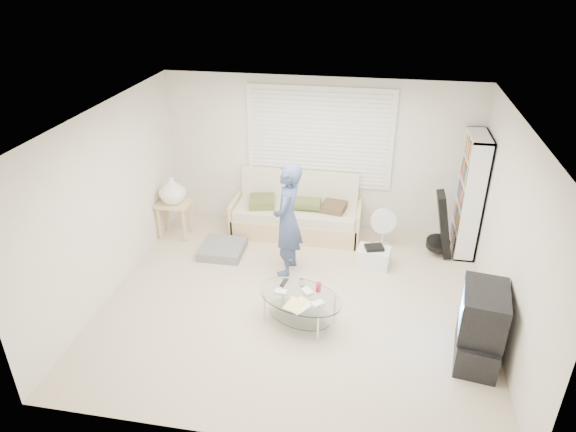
% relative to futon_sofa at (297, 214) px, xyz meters
% --- Properties ---
extents(ground, '(5.00, 5.00, 0.00)m').
position_rel_futon_sofa_xyz_m(ground, '(0.30, -1.87, -0.33)').
color(ground, '#C4B398').
rests_on(ground, ground).
extents(room_shell, '(5.02, 4.52, 2.51)m').
position_rel_futon_sofa_xyz_m(room_shell, '(0.30, -1.39, 1.30)').
color(room_shell, silver).
rests_on(room_shell, ground).
extents(window_blinds, '(2.32, 0.08, 1.62)m').
position_rel_futon_sofa_xyz_m(window_blinds, '(0.30, 0.33, 1.22)').
color(window_blinds, silver).
rests_on(window_blinds, ground).
extents(futon_sofa, '(2.08, 0.84, 1.02)m').
position_rel_futon_sofa_xyz_m(futon_sofa, '(0.00, 0.00, 0.00)').
color(futon_sofa, tan).
rests_on(futon_sofa, ground).
extents(grey_floor_pillow, '(0.65, 0.65, 0.15)m').
position_rel_futon_sofa_xyz_m(grey_floor_pillow, '(-1.01, -0.87, -0.26)').
color(grey_floor_pillow, slate).
rests_on(grey_floor_pillow, ground).
extents(side_table, '(0.53, 0.43, 1.05)m').
position_rel_futon_sofa_xyz_m(side_table, '(-1.92, -0.46, 0.44)').
color(side_table, tan).
rests_on(side_table, ground).
extents(bookshelf, '(0.30, 0.79, 1.87)m').
position_rel_futon_sofa_xyz_m(bookshelf, '(2.62, -0.08, 0.60)').
color(bookshelf, white).
rests_on(bookshelf, ground).
extents(guitar_case, '(0.38, 0.38, 1.01)m').
position_rel_futon_sofa_xyz_m(guitar_case, '(2.28, -0.32, 0.12)').
color(guitar_case, black).
rests_on(guitar_case, ground).
extents(floor_fan, '(0.42, 0.27, 0.67)m').
position_rel_futon_sofa_xyz_m(floor_fan, '(1.40, -0.24, 0.06)').
color(floor_fan, white).
rests_on(floor_fan, ground).
extents(storage_bin, '(0.52, 0.40, 0.33)m').
position_rel_futon_sofa_xyz_m(storage_bin, '(1.28, -0.81, -0.18)').
color(storage_bin, white).
rests_on(storage_bin, ground).
extents(tv_unit, '(0.57, 0.90, 0.92)m').
position_rel_futon_sofa_xyz_m(tv_unit, '(2.50, -2.57, 0.11)').
color(tv_unit, black).
rests_on(tv_unit, ground).
extents(coffee_table, '(1.28, 1.06, 0.53)m').
position_rel_futon_sofa_xyz_m(coffee_table, '(0.42, -2.31, -0.00)').
color(coffee_table, silver).
rests_on(coffee_table, ground).
extents(standing_person, '(0.46, 0.65, 1.67)m').
position_rel_futon_sofa_xyz_m(standing_person, '(0.06, -1.18, 0.50)').
color(standing_person, navy).
rests_on(standing_person, ground).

